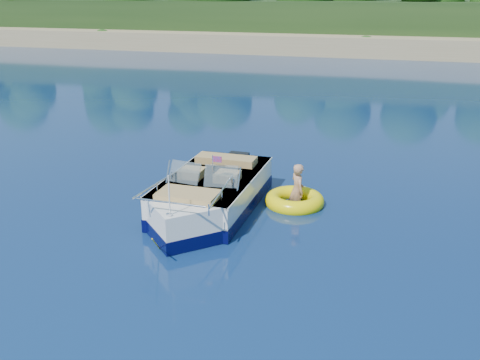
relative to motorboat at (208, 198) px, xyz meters
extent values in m
plane|color=#091A45|center=(-0.45, -2.86, -0.36)|extent=(160.00, 160.00, 0.00)
cube|color=#927E55|center=(-0.45, 35.14, 0.14)|extent=(170.00, 8.00, 2.00)
cube|color=black|center=(-0.45, 62.14, 0.64)|extent=(170.00, 56.00, 6.00)
cylinder|color=black|center=(-18.45, 37.64, 2.74)|extent=(0.44, 0.44, 3.20)
cylinder|color=black|center=(-0.45, 39.14, 2.94)|extent=(0.44, 0.44, 3.60)
cube|color=white|center=(0.01, 0.37, -0.06)|extent=(2.00, 3.71, 1.02)
cube|color=white|center=(-0.02, -1.37, -0.06)|extent=(1.95, 1.95, 1.02)
cube|color=#040533|center=(0.01, 0.37, -0.20)|extent=(2.03, 3.75, 0.29)
cube|color=#040533|center=(-0.02, -1.37, -0.20)|extent=(1.99, 1.99, 0.29)
cube|color=#A68557|center=(0.01, 0.67, 0.23)|extent=(1.60, 2.60, 0.10)
cube|color=white|center=(0.01, 0.37, 0.42)|extent=(2.04, 3.71, 0.06)
cube|color=black|center=(0.03, 2.39, -0.02)|extent=(0.54, 0.35, 0.88)
cube|color=#8C9EA5|center=(-0.44, -0.30, 0.70)|extent=(0.79, 0.37, 0.47)
cube|color=#8C9EA5|center=(0.43, -0.32, 0.70)|extent=(0.79, 0.35, 0.47)
cube|color=tan|center=(-0.44, 0.14, 0.45)|extent=(0.54, 0.54, 0.39)
cube|color=tan|center=(0.44, 0.12, 0.45)|extent=(0.54, 0.54, 0.39)
cube|color=tan|center=(0.02, 1.35, 0.45)|extent=(1.53, 0.56, 0.37)
cube|color=tan|center=(-0.02, -1.19, 0.43)|extent=(1.30, 0.75, 0.33)
cylinder|color=white|center=(-0.03, -2.11, 0.86)|extent=(0.03, 0.03, 0.83)
cube|color=red|center=(0.35, -0.31, 1.09)|extent=(0.21, 0.02, 0.14)
cube|color=silver|center=(-0.03, -2.16, 0.48)|extent=(0.10, 0.06, 0.05)
cylinder|color=gold|center=(-0.18, -2.50, -0.02)|extent=(0.37, 1.00, 0.75)
torus|color=#FFE806|center=(1.86, 1.08, -0.26)|extent=(1.92, 1.92, 0.39)
torus|color=red|center=(1.86, 1.08, -0.24)|extent=(1.58, 1.58, 0.13)
imported|color=tan|center=(1.90, 1.14, -0.36)|extent=(0.71, 0.82, 1.50)
camera|label=1|loc=(4.04, -11.00, 4.65)|focal=40.00mm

